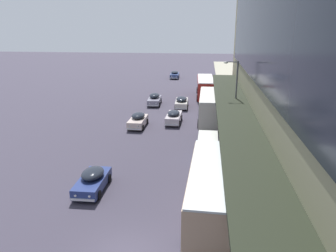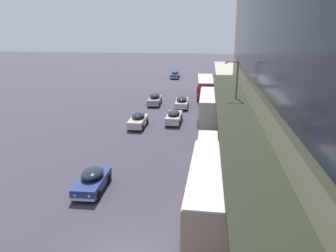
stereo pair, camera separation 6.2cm
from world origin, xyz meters
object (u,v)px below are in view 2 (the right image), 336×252
(pedestrian_at_kerb, at_px, (266,202))
(transit_bus_kerbside_front, at_px, (210,106))
(sedan_trailing_near, at_px, (92,180))
(vw_van, at_px, (208,147))
(transit_bus_kerbside_far, at_px, (210,189))
(sedan_second_near, at_px, (138,120))
(sedan_oncoming_rear, at_px, (174,117))
(transit_bus_kerbside_rear, at_px, (206,86))
(sedan_second_mid, at_px, (182,102))
(sedan_trailing_mid, at_px, (155,99))
(sedan_far_back, at_px, (175,75))
(street_lamp, at_px, (235,93))

(pedestrian_at_kerb, bearing_deg, transit_bus_kerbside_front, 98.87)
(sedan_trailing_near, distance_m, vw_van, 10.47)
(transit_bus_kerbside_far, distance_m, pedestrian_at_kerb, 3.43)
(transit_bus_kerbside_far, height_order, sedan_second_near, transit_bus_kerbside_far)
(transit_bus_kerbside_front, distance_m, sedan_oncoming_rear, 4.59)
(transit_bus_kerbside_rear, distance_m, sedan_second_near, 18.42)
(sedan_second_near, height_order, sedan_second_mid, sedan_second_near)
(transit_bus_kerbside_front, distance_m, sedan_second_near, 8.87)
(transit_bus_kerbside_far, distance_m, sedan_oncoming_rear, 19.99)
(sedan_trailing_near, distance_m, pedestrian_at_kerb, 11.85)
(transit_bus_kerbside_rear, xyz_separation_m, sedan_trailing_mid, (-7.32, -5.85, -0.99))
(sedan_second_mid, relative_size, pedestrian_at_kerb, 2.51)
(transit_bus_kerbside_rear, relative_size, sedan_second_near, 2.27)
(transit_bus_kerbside_front, bearing_deg, vw_van, -91.22)
(vw_van, bearing_deg, transit_bus_kerbside_far, -89.16)
(transit_bus_kerbside_far, distance_m, sedan_trailing_near, 8.68)
(transit_bus_kerbside_front, relative_size, vw_van, 2.05)
(sedan_far_back, bearing_deg, sedan_second_mid, -82.35)
(transit_bus_kerbside_far, bearing_deg, pedestrian_at_kerb, 1.69)
(sedan_trailing_near, bearing_deg, street_lamp, 51.24)
(transit_bus_kerbside_far, distance_m, sedan_second_mid, 27.52)
(sedan_oncoming_rear, bearing_deg, transit_bus_kerbside_rear, 76.44)
(sedan_far_back, height_order, street_lamp, street_lamp)
(sedan_oncoming_rear, relative_size, street_lamp, 0.56)
(sedan_trailing_mid, bearing_deg, sedan_far_back, 88.68)
(transit_bus_kerbside_rear, xyz_separation_m, street_lamp, (3.03, -18.52, 2.77))
(sedan_trailing_near, xyz_separation_m, pedestrian_at_kerb, (11.59, -2.41, 0.44))
(transit_bus_kerbside_rear, xyz_separation_m, sedan_oncoming_rear, (-3.59, -14.86, -1.02))
(sedan_second_near, bearing_deg, vw_van, -46.94)
(transit_bus_kerbside_front, xyz_separation_m, pedestrian_at_kerb, (3.24, -20.77, -0.75))
(sedan_far_back, distance_m, street_lamp, 38.90)
(sedan_far_back, height_order, pedestrian_at_kerb, pedestrian_at_kerb)
(transit_bus_kerbside_rear, distance_m, sedan_far_back, 20.13)
(transit_bus_kerbside_rear, bearing_deg, street_lamp, -80.72)
(transit_bus_kerbside_rear, bearing_deg, vw_van, -89.09)
(sedan_trailing_near, bearing_deg, transit_bus_kerbside_far, -16.93)
(transit_bus_kerbside_far, bearing_deg, transit_bus_kerbside_rear, 90.89)
(transit_bus_kerbside_rear, relative_size, transit_bus_kerbside_far, 1.02)
(transit_bus_kerbside_front, bearing_deg, sedan_far_back, 102.84)
(sedan_trailing_mid, bearing_deg, street_lamp, -50.79)
(sedan_far_back, bearing_deg, street_lamp, -75.38)
(sedan_trailing_mid, xyz_separation_m, sedan_far_back, (0.57, 24.78, -0.04))
(sedan_far_back, bearing_deg, transit_bus_kerbside_front, -77.16)
(sedan_second_near, bearing_deg, transit_bus_kerbside_front, 21.76)
(transit_bus_kerbside_rear, bearing_deg, sedan_trailing_near, -103.58)
(transit_bus_kerbside_rear, height_order, sedan_second_mid, transit_bus_kerbside_rear)
(sedan_trailing_mid, bearing_deg, sedan_second_near, -91.05)
(sedan_trailing_near, relative_size, street_lamp, 0.56)
(sedan_trailing_mid, height_order, vw_van, vw_van)
(sedan_second_near, height_order, vw_van, vw_van)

